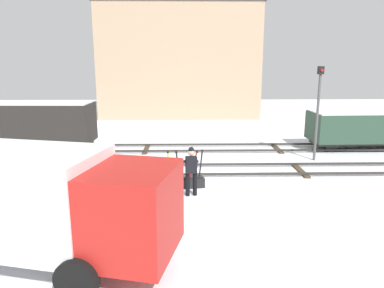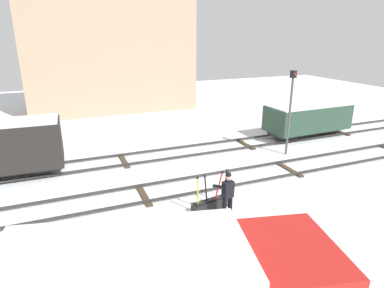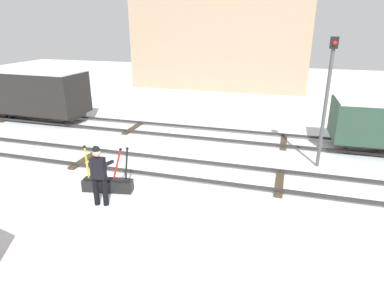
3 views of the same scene
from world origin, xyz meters
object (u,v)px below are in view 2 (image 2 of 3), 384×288
(switch_lever_frame, at_px, (211,203))
(signal_post, at_px, (290,105))
(rail_worker, at_px, (227,193))
(freight_car_back_track, at_px, (308,118))

(switch_lever_frame, height_order, signal_post, signal_post)
(rail_worker, bearing_deg, freight_car_back_track, 26.11)
(signal_post, bearing_deg, freight_car_back_track, 34.68)
(switch_lever_frame, bearing_deg, freight_car_back_track, 22.21)
(signal_post, relative_size, freight_car_back_track, 0.83)
(rail_worker, height_order, freight_car_back_track, freight_car_back_track)
(freight_car_back_track, bearing_deg, rail_worker, -145.62)
(switch_lever_frame, bearing_deg, rail_worker, -82.78)
(switch_lever_frame, xyz_separation_m, rail_worker, (0.24, -0.76, 0.74))
(signal_post, height_order, freight_car_back_track, signal_post)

